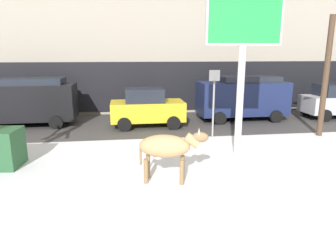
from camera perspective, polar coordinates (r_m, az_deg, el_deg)
name	(u,v)px	position (r m, az deg, el deg)	size (l,w,h in m)	color
ground_plane	(205,209)	(7.37, 6.87, -15.00)	(120.00, 120.00, 0.00)	white
road_strip	(162,123)	(15.62, -1.20, 0.53)	(60.00, 5.60, 0.01)	#423F3F
building_facade	(151,5)	(21.12, -3.18, 21.57)	(44.00, 6.10, 13.00)	#A39989
cow_tan	(167,147)	(8.37, -0.18, -3.97)	(1.94, 0.90, 1.54)	tan
billboard	(244,27)	(10.64, 13.96, 17.47)	(2.52, 0.26, 5.56)	silver
car_black_van	(27,101)	(16.41, -24.75, 4.32)	(4.62, 2.17, 2.32)	black
car_yellow_hatchback	(147,108)	(14.84, -3.97, 3.45)	(3.52, 1.96, 1.86)	gold
car_navy_van	(243,97)	(16.75, 13.70, 5.34)	(4.62, 2.17, 2.32)	#19234C
car_silver_hatchback	(335,101)	(19.12, 28.66, 4.08)	(3.52, 1.96, 1.86)	#B7BABF
pedestrian_near_billboard	(285,96)	(20.70, 20.87, 5.31)	(0.36, 0.24, 1.73)	#282833
pedestrian_by_cars	(305,95)	(21.40, 24.18, 5.26)	(0.36, 0.24, 1.73)	#282833
pedestrian_far_left	(56,100)	(18.66, -20.16, 4.57)	(0.36, 0.24, 1.73)	#282833
bare_tree_right_lot	(327,75)	(14.49, 27.44, 8.37)	(0.75, 0.76, 4.99)	#4C3828
street_sign	(214,98)	(12.86, 8.50, 5.14)	(0.44, 0.08, 2.82)	gray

